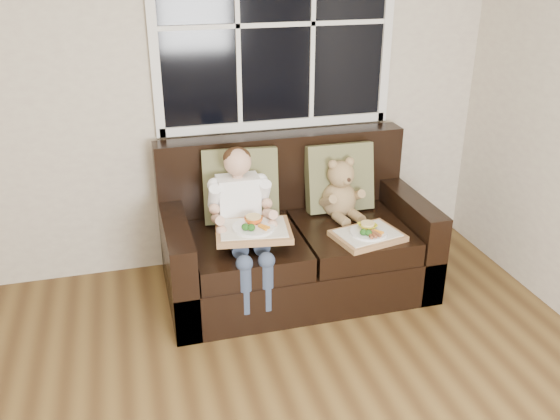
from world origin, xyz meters
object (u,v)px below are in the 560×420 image
object	(u,v)px
child	(242,210)
tray_left	(253,230)
teddy_bear	(340,192)
tray_right	(368,234)
loveseat	(294,242)

from	to	relation	value
child	tray_left	distance (m)	0.17
teddy_bear	tray_left	distance (m)	0.73
child	teddy_bear	bearing A→B (deg)	12.71
tray_left	teddy_bear	bearing A→B (deg)	33.49
child	tray_right	size ratio (longest dim) A/B	1.86
child	teddy_bear	size ratio (longest dim) A/B	2.04
tray_left	child	bearing A→B (deg)	110.60
teddy_bear	tray_left	size ratio (longest dim) A/B	0.86
loveseat	child	xyz separation A→B (m)	(-0.37, -0.12, 0.33)
tray_right	loveseat	bearing A→B (deg)	126.56
child	tray_right	bearing A→B (deg)	-16.03
child	tray_left	world-z (taller)	child
tray_left	tray_right	bearing A→B (deg)	3.47
child	tray_left	bearing A→B (deg)	-77.49
teddy_bear	child	bearing A→B (deg)	-176.74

